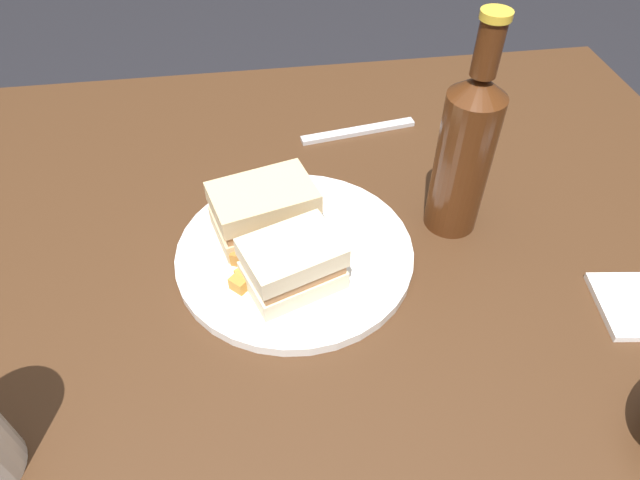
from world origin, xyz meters
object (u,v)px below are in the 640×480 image
at_px(sandwich_half_left, 264,210).
at_px(cider_bottle, 465,151).
at_px(sandwich_half_right, 292,264).
at_px(plate, 295,253).
at_px(fork, 358,131).

height_order(sandwich_half_left, cider_bottle, cider_bottle).
xyz_separation_m(sandwich_half_left, cider_bottle, (0.23, -0.01, 0.07)).
xyz_separation_m(sandwich_half_right, cider_bottle, (0.21, 0.08, 0.07)).
distance_m(plate, sandwich_half_right, 0.06).
relative_size(plate, sandwich_half_right, 2.34).
relative_size(sandwich_half_left, sandwich_half_right, 1.12).
xyz_separation_m(plate, cider_bottle, (0.20, 0.03, 0.10)).
height_order(sandwich_half_left, sandwich_half_right, sandwich_half_left).
relative_size(sandwich_half_left, cider_bottle, 0.50).
relative_size(sandwich_half_right, cider_bottle, 0.44).
bearing_deg(sandwich_half_left, cider_bottle, -1.66).
bearing_deg(sandwich_half_right, sandwich_half_left, 105.02).
distance_m(sandwich_half_right, fork, 0.32).
distance_m(cider_bottle, fork, 0.25).
bearing_deg(sandwich_half_left, fork, 52.45).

